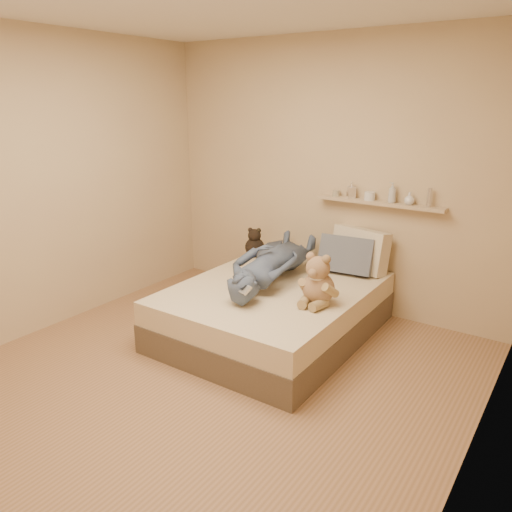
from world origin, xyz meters
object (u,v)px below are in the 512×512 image
Objects in this scene: game_console at (241,288)px; person at (271,261)px; pillow_grey at (347,255)px; dark_plush at (255,244)px; pillow_cream at (360,250)px; teddy_bear at (318,283)px; bed at (274,310)px; wall_shelf at (379,203)px.

game_console is 0.14× the size of person.
person is at bearing -129.93° from pillow_grey.
pillow_cream reaches higher than dark_plush.
game_console is 0.48× the size of teddy_bear.
bed is at bearing -117.35° from pillow_cream.
pillow_cream reaches higher than person.
dark_plush is 0.21× the size of person.
wall_shelf is (0.06, 1.05, 0.48)m from teddy_bear.
bed is 0.67m from game_console.
game_console is 0.37× the size of pillow_cream.
dark_plush is at bearing -53.71° from person.
pillow_grey reaches higher than person.
bed is 1.31× the size of person.
teddy_bear reaches higher than pillow_grey.
teddy_bear is 0.77× the size of pillow_cream.
teddy_bear reaches higher than dark_plush.
teddy_bear is at bearing 146.36° from person.
bed is 3.45× the size of pillow_cream.
wall_shelf reaches higher than bed.
pillow_cream reaches higher than bed.
dark_plush reaches higher than bed.
pillow_grey is at bearing 4.16° from dark_plush.
bed is at bearing 122.30° from person.
pillow_cream is 1.10× the size of pillow_grey.
bed is 6.15× the size of dark_plush.
pillow_cream is (0.43, 0.83, 0.43)m from bed.
wall_shelf is (1.18, 0.29, 0.52)m from dark_plush.
dark_plush is 0.72m from person.
person is at bearing -43.59° from dark_plush.
dark_plush is at bearing -166.17° from wall_shelf.
bed is at bearing -117.42° from pillow_grey.
dark_plush is 0.99m from pillow_grey.
dark_plush is (-1.12, 0.76, -0.04)m from teddy_bear.
pillow_grey reaches higher than game_console.
person is at bearing 132.41° from bed.
person is (-0.15, 0.66, 0.01)m from game_console.
game_console is 1.27m from pillow_grey.
pillow_grey is 0.74m from person.
teddy_bear is 1.38× the size of dark_plush.
wall_shelf is (0.51, 1.45, 0.48)m from game_console.
wall_shelf is (0.66, 0.78, 0.48)m from person.
bed is 1.38m from wall_shelf.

